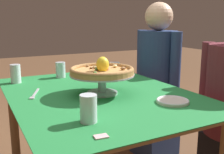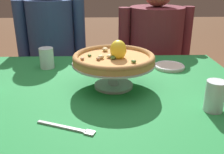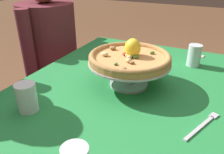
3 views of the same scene
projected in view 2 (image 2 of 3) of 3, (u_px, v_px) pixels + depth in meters
The scene contains 9 objects.
dining_table at pixel (106, 106), 1.18m from camera, with size 1.29×0.97×0.71m.
pizza_stand at pixel (114, 70), 1.12m from camera, with size 0.36×0.36×0.11m.
pizza at pixel (114, 58), 1.10m from camera, with size 0.35×0.35×0.10m.
water_glass_front_right at pixel (214, 98), 0.92m from camera, with size 0.07×0.07×0.12m.
water_glass_back_left at pixel (47, 59), 1.37m from camera, with size 0.08×0.08×0.11m.
side_plate at pixel (169, 66), 1.38m from camera, with size 0.16×0.16×0.02m.
dinner_fork at pixel (69, 128), 0.83m from camera, with size 0.20×0.10×0.01m.
diner_left at pixel (54, 64), 1.81m from camera, with size 0.46×0.35×1.25m.
diner_right at pixel (154, 62), 1.88m from camera, with size 0.53×0.42×1.18m.
Camera 2 is at (-0.01, -1.05, 1.17)m, focal length 40.91 mm.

